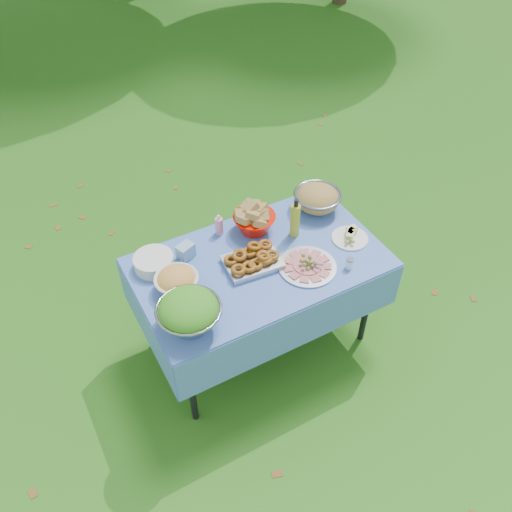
{
  "coord_description": "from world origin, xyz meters",
  "views": [
    {
      "loc": [
        -1.11,
        -1.97,
        3.0
      ],
      "look_at": [
        -0.02,
        0.0,
        0.82
      ],
      "focal_mm": 38.0,
      "sensor_mm": 36.0,
      "label": 1
    }
  ],
  "objects": [
    {
      "name": "ground",
      "position": [
        0.0,
        0.0,
        0.0
      ],
      "size": [
        80.0,
        80.0,
        0.0
      ],
      "primitive_type": "plane",
      "color": "#163D0B",
      "rests_on": "ground"
    },
    {
      "name": "picnic_table",
      "position": [
        0.0,
        0.0,
        0.38
      ],
      "size": [
        1.46,
        0.86,
        0.76
      ],
      "primitive_type": "cube",
      "color": "#84B2FF",
      "rests_on": "ground"
    },
    {
      "name": "salad_bowl",
      "position": [
        -0.55,
        -0.25,
        0.87
      ],
      "size": [
        0.44,
        0.44,
        0.22
      ],
      "primitive_type": null,
      "rotation": [
        0.0,
        0.0,
        0.39
      ],
      "color": "gray",
      "rests_on": "picnic_table"
    },
    {
      "name": "pasta_bowl_white",
      "position": [
        -0.51,
        0.03,
        0.83
      ],
      "size": [
        0.31,
        0.31,
        0.13
      ],
      "primitive_type": null,
      "rotation": [
        0.0,
        0.0,
        0.37
      ],
      "color": "silver",
      "rests_on": "picnic_table"
    },
    {
      "name": "plate_stack",
      "position": [
        -0.56,
        0.26,
        0.8
      ],
      "size": [
        0.28,
        0.28,
        0.08
      ],
      "primitive_type": "cylinder",
      "rotation": [
        0.0,
        0.0,
        -0.22
      ],
      "color": "silver",
      "rests_on": "picnic_table"
    },
    {
      "name": "wipes_box",
      "position": [
        -0.36,
        0.24,
        0.81
      ],
      "size": [
        0.12,
        0.1,
        0.09
      ],
      "primitive_type": "cube",
      "rotation": [
        0.0,
        0.0,
        0.36
      ],
      "color": "#82ACCD",
      "rests_on": "picnic_table"
    },
    {
      "name": "sanitizer_bottle",
      "position": [
        -0.09,
        0.34,
        0.83
      ],
      "size": [
        0.05,
        0.05,
        0.14
      ],
      "primitive_type": "cylinder",
      "rotation": [
        0.0,
        0.0,
        -0.11
      ],
      "color": "pink",
      "rests_on": "picnic_table"
    },
    {
      "name": "bread_bowl",
      "position": [
        0.11,
        0.26,
        0.85
      ],
      "size": [
        0.28,
        0.28,
        0.18
      ],
      "primitive_type": null,
      "rotation": [
        0.0,
        0.0,
        -0.05
      ],
      "color": "#E91100",
      "rests_on": "picnic_table"
    },
    {
      "name": "pasta_bowl_steel",
      "position": [
        0.57,
        0.25,
        0.84
      ],
      "size": [
        0.38,
        0.38,
        0.16
      ],
      "primitive_type": null,
      "rotation": [
        0.0,
        0.0,
        -0.29
      ],
      "color": "gray",
      "rests_on": "picnic_table"
    },
    {
      "name": "fried_tray",
      "position": [
        -0.05,
        -0.01,
        0.8
      ],
      "size": [
        0.34,
        0.26,
        0.08
      ],
      "primitive_type": "cube",
      "rotation": [
        0.0,
        0.0,
        -0.09
      ],
      "color": "silver",
      "rests_on": "picnic_table"
    },
    {
      "name": "charcuterie_platter",
      "position": [
        0.22,
        -0.18,
        0.8
      ],
      "size": [
        0.36,
        0.36,
        0.08
      ],
      "primitive_type": "cylinder",
      "rotation": [
        0.0,
        0.0,
        -0.06
      ],
      "color": "silver",
      "rests_on": "picnic_table"
    },
    {
      "name": "oil_bottle",
      "position": [
        0.3,
        0.1,
        0.9
      ],
      "size": [
        0.08,
        0.08,
        0.27
      ],
      "primitive_type": "cylinder",
      "rotation": [
        0.0,
        0.0,
        -0.42
      ],
      "color": "#A5B323",
      "rests_on": "picnic_table"
    },
    {
      "name": "cheese_plate",
      "position": [
        0.58,
        -0.1,
        0.79
      ],
      "size": [
        0.25,
        0.25,
        0.06
      ],
      "primitive_type": "cylinder",
      "rotation": [
        0.0,
        0.0,
        0.11
      ],
      "color": "silver",
      "rests_on": "picnic_table"
    },
    {
      "name": "shaker",
      "position": [
        0.43,
        -0.3,
        0.8
      ],
      "size": [
        0.05,
        0.05,
        0.07
      ],
      "primitive_type": "cylinder",
      "rotation": [
        0.0,
        0.0,
        0.31
      ],
      "color": "white",
      "rests_on": "picnic_table"
    }
  ]
}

